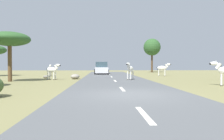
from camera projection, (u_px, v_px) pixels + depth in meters
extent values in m
plane|color=olive|center=(131.00, 95.00, 9.61)|extent=(90.00, 90.00, 0.00)
cube|color=#56595B|center=(126.00, 95.00, 9.60)|extent=(6.00, 64.00, 0.05)
cube|color=silver|center=(144.00, 115.00, 5.61)|extent=(0.16, 2.00, 0.01)
cube|color=silver|center=(122.00, 89.00, 11.60)|extent=(0.16, 2.00, 0.01)
cube|color=silver|center=(115.00, 81.00, 17.59)|extent=(0.16, 2.00, 0.01)
cube|color=silver|center=(112.00, 77.00, 23.58)|extent=(0.16, 2.00, 0.01)
cube|color=silver|center=(110.00, 74.00, 29.57)|extent=(0.16, 2.00, 0.01)
cube|color=silver|center=(108.00, 73.00, 35.56)|extent=(0.16, 2.00, 0.01)
ellipsoid|color=silver|center=(130.00, 69.00, 19.09)|extent=(0.84, 1.16, 0.51)
cylinder|color=silver|center=(128.00, 76.00, 18.83)|extent=(0.14, 0.14, 0.73)
cylinder|color=#28231E|center=(128.00, 80.00, 18.84)|extent=(0.16, 0.16, 0.05)
cylinder|color=silver|center=(131.00, 76.00, 18.73)|extent=(0.14, 0.14, 0.73)
cylinder|color=#28231E|center=(131.00, 80.00, 18.74)|extent=(0.16, 0.16, 0.05)
cylinder|color=silver|center=(130.00, 75.00, 19.48)|extent=(0.14, 0.14, 0.73)
cylinder|color=#28231E|center=(130.00, 79.00, 19.49)|extent=(0.16, 0.16, 0.05)
cylinder|color=silver|center=(133.00, 75.00, 19.38)|extent=(0.14, 0.14, 0.73)
cylinder|color=#28231E|center=(133.00, 79.00, 19.39)|extent=(0.16, 0.16, 0.05)
cylinder|color=silver|center=(129.00, 66.00, 18.61)|extent=(0.34, 0.43, 0.43)
cube|color=black|center=(129.00, 65.00, 18.61)|extent=(0.19, 0.34, 0.30)
ellipsoid|color=silver|center=(128.00, 64.00, 18.37)|extent=(0.38, 0.51, 0.23)
ellipsoid|color=black|center=(127.00, 64.00, 18.20)|extent=(0.19, 0.21, 0.14)
cone|color=silver|center=(127.00, 63.00, 18.50)|extent=(0.12, 0.12, 0.14)
cone|color=silver|center=(129.00, 63.00, 18.45)|extent=(0.12, 0.12, 0.14)
cylinder|color=black|center=(132.00, 70.00, 19.59)|extent=(0.10, 0.15, 0.43)
ellipsoid|color=silver|center=(49.00, 69.00, 25.96)|extent=(0.47, 1.04, 0.48)
cylinder|color=silver|center=(51.00, 73.00, 26.32)|extent=(0.11, 0.11, 0.70)
cylinder|color=#28231E|center=(51.00, 76.00, 26.33)|extent=(0.12, 0.12, 0.05)
cylinder|color=silver|center=(49.00, 73.00, 26.29)|extent=(0.11, 0.11, 0.70)
cylinder|color=#28231E|center=(49.00, 76.00, 26.30)|extent=(0.12, 0.12, 0.05)
cylinder|color=silver|center=(50.00, 73.00, 25.66)|extent=(0.11, 0.11, 0.70)
cylinder|color=#28231E|center=(50.00, 76.00, 25.67)|extent=(0.12, 0.12, 0.05)
cylinder|color=silver|center=(48.00, 73.00, 25.63)|extent=(0.11, 0.11, 0.70)
cylinder|color=#28231E|center=(48.00, 76.00, 25.64)|extent=(0.12, 0.12, 0.05)
cylinder|color=silver|center=(50.00, 67.00, 26.44)|extent=(0.21, 0.38, 0.41)
cube|color=black|center=(50.00, 66.00, 26.44)|extent=(0.06, 0.34, 0.28)
ellipsoid|color=silver|center=(50.00, 65.00, 26.68)|extent=(0.21, 0.46, 0.22)
ellipsoid|color=black|center=(51.00, 66.00, 26.86)|extent=(0.14, 0.16, 0.13)
cone|color=silver|center=(51.00, 64.00, 26.57)|extent=(0.09, 0.09, 0.13)
cone|color=silver|center=(50.00, 64.00, 26.56)|extent=(0.09, 0.09, 0.13)
cylinder|color=black|center=(49.00, 70.00, 25.46)|extent=(0.05, 0.15, 0.41)
ellipsoid|color=silver|center=(52.00, 70.00, 19.87)|extent=(1.11, 0.83, 0.49)
cylinder|color=silver|center=(54.00, 76.00, 19.63)|extent=(0.14, 0.14, 0.71)
cylinder|color=#28231E|center=(54.00, 80.00, 19.64)|extent=(0.16, 0.16, 0.05)
cylinder|color=silver|center=(56.00, 76.00, 19.87)|extent=(0.14, 0.14, 0.71)
cylinder|color=#28231E|center=(56.00, 79.00, 19.88)|extent=(0.16, 0.16, 0.05)
cylinder|color=silver|center=(48.00, 76.00, 19.90)|extent=(0.14, 0.14, 0.71)
cylinder|color=#28231E|center=(48.00, 79.00, 19.91)|extent=(0.16, 0.16, 0.05)
cylinder|color=silver|center=(50.00, 76.00, 20.14)|extent=(0.14, 0.14, 0.71)
cylinder|color=#28231E|center=(50.00, 79.00, 20.15)|extent=(0.16, 0.16, 0.05)
cylinder|color=silver|center=(56.00, 67.00, 19.67)|extent=(0.42, 0.33, 0.42)
cube|color=black|center=(56.00, 66.00, 19.67)|extent=(0.32, 0.19, 0.29)
ellipsoid|color=silver|center=(58.00, 65.00, 19.57)|extent=(0.49, 0.37, 0.23)
ellipsoid|color=black|center=(60.00, 65.00, 19.49)|extent=(0.20, 0.19, 0.14)
cone|color=silver|center=(57.00, 64.00, 19.55)|extent=(0.11, 0.11, 0.13)
cone|color=silver|center=(58.00, 64.00, 19.67)|extent=(0.11, 0.11, 0.13)
cylinder|color=black|center=(47.00, 71.00, 20.08)|extent=(0.15, 0.10, 0.42)
ellipsoid|color=silver|center=(162.00, 68.00, 26.14)|extent=(1.20, 0.79, 0.53)
cylinder|color=silver|center=(165.00, 73.00, 25.92)|extent=(0.14, 0.14, 0.76)
cylinder|color=#28231E|center=(165.00, 76.00, 25.92)|extent=(0.16, 0.16, 0.05)
cylinder|color=silver|center=(165.00, 73.00, 26.19)|extent=(0.14, 0.14, 0.76)
cylinder|color=#28231E|center=(165.00, 76.00, 26.20)|extent=(0.16, 0.16, 0.05)
cylinder|color=silver|center=(159.00, 73.00, 26.12)|extent=(0.14, 0.14, 0.76)
cylinder|color=#28231E|center=(159.00, 76.00, 26.13)|extent=(0.16, 0.16, 0.05)
cylinder|color=silver|center=(159.00, 73.00, 26.39)|extent=(0.14, 0.14, 0.76)
cylinder|color=#28231E|center=(159.00, 76.00, 26.40)|extent=(0.16, 0.16, 0.05)
cylinder|color=silver|center=(166.00, 66.00, 25.99)|extent=(0.44, 0.32, 0.45)
cube|color=black|center=(166.00, 65.00, 25.98)|extent=(0.36, 0.16, 0.31)
ellipsoid|color=silver|center=(169.00, 64.00, 25.91)|extent=(0.53, 0.35, 0.24)
ellipsoid|color=black|center=(170.00, 65.00, 25.85)|extent=(0.21, 0.19, 0.15)
cone|color=silver|center=(168.00, 63.00, 25.87)|extent=(0.12, 0.12, 0.14)
cone|color=silver|center=(168.00, 63.00, 26.01)|extent=(0.12, 0.12, 0.14)
cylinder|color=black|center=(157.00, 69.00, 26.30)|extent=(0.16, 0.09, 0.45)
cylinder|color=silver|center=(221.00, 80.00, 13.99)|extent=(0.15, 0.15, 0.78)
cylinder|color=#28231E|center=(221.00, 85.00, 13.99)|extent=(0.18, 0.18, 0.05)
cylinder|color=silver|center=(221.00, 80.00, 13.72)|extent=(0.15, 0.15, 0.78)
cylinder|color=#28231E|center=(221.00, 86.00, 13.73)|extent=(0.18, 0.18, 0.05)
cylinder|color=silver|center=(218.00, 66.00, 13.91)|extent=(0.46, 0.37, 0.46)
cube|color=black|center=(218.00, 65.00, 13.90)|extent=(0.35, 0.21, 0.32)
ellipsoid|color=silver|center=(214.00, 63.00, 14.01)|extent=(0.54, 0.41, 0.25)
ellipsoid|color=black|center=(211.00, 64.00, 14.10)|extent=(0.22, 0.21, 0.15)
cone|color=silver|center=(216.00, 62.00, 14.02)|extent=(0.13, 0.13, 0.14)
cone|color=silver|center=(216.00, 61.00, 13.89)|extent=(0.13, 0.13, 0.14)
cube|color=silver|center=(101.00, 70.00, 31.17)|extent=(1.95, 4.26, 0.80)
cube|color=#334751|center=(101.00, 65.00, 30.96)|extent=(1.72, 2.26, 0.76)
cube|color=black|center=(101.00, 71.00, 33.33)|extent=(1.71, 0.22, 0.24)
cylinder|color=black|center=(107.00, 71.00, 32.60)|extent=(0.24, 0.69, 0.68)
cylinder|color=black|center=(95.00, 71.00, 32.45)|extent=(0.24, 0.69, 0.68)
cylinder|color=black|center=(108.00, 72.00, 29.91)|extent=(0.24, 0.69, 0.68)
cylinder|color=black|center=(95.00, 72.00, 29.76)|extent=(0.24, 0.69, 0.68)
cylinder|color=#4C3823|center=(152.00, 63.00, 39.50)|extent=(0.33, 0.33, 3.39)
sphere|color=#2D5628|center=(152.00, 47.00, 39.43)|extent=(3.11, 3.11, 3.11)
cylinder|color=brown|center=(10.00, 64.00, 17.52)|extent=(0.32, 0.32, 2.89)
ellipsoid|color=#2D5628|center=(10.00, 39.00, 17.47)|extent=(3.28, 3.28, 1.15)
ellipsoid|color=gray|center=(75.00, 77.00, 20.66)|extent=(0.85, 0.93, 0.48)
ellipsoid|color=gray|center=(46.00, 77.00, 21.75)|extent=(0.59, 0.42, 0.30)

